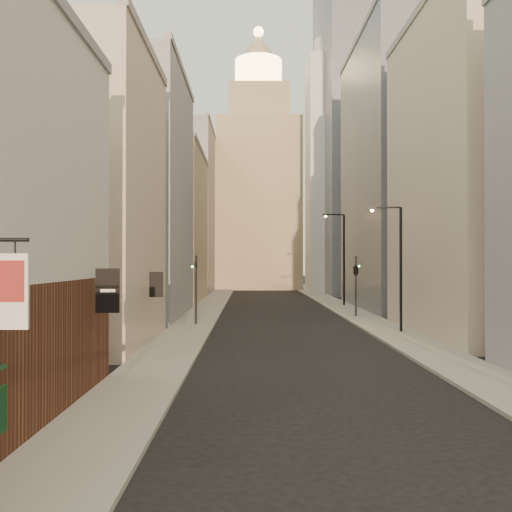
{
  "coord_description": "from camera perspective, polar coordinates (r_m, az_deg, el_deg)",
  "views": [
    {
      "loc": [
        -2.5,
        -5.28,
        4.59
      ],
      "look_at": [
        -2.21,
        20.52,
        4.83
      ],
      "focal_mm": 40.0,
      "sensor_mm": 36.0,
      "label": 1
    }
  ],
  "objects": [
    {
      "name": "left_bldg_wingrid",
      "position": [
        86.13,
        -6.99,
        4.4
      ],
      "size": [
        8.0,
        20.0,
        24.0
      ],
      "primitive_type": "cube",
      "color": "gray",
      "rests_on": "ground"
    },
    {
      "name": "right_bldg_wingrid",
      "position": [
        57.77,
        14.04,
        7.85
      ],
      "size": [
        8.0,
        20.0,
        26.0
      ],
      "primitive_type": "cube",
      "color": "gray",
      "rests_on": "ground"
    },
    {
      "name": "left_bldg_beige",
      "position": [
        32.87,
        -17.51,
        5.45
      ],
      "size": [
        8.0,
        12.0,
        16.0
      ],
      "primitive_type": "cube",
      "color": "#C1AE97",
      "rests_on": "ground"
    },
    {
      "name": "left_bldg_tan",
      "position": [
        66.09,
        -8.91,
        2.86
      ],
      "size": [
        8.0,
        18.0,
        17.0
      ],
      "primitive_type": "cube",
      "color": "#9A8965",
      "rests_on": "ground"
    },
    {
      "name": "traffic_light_left",
      "position": [
        40.66,
        -6.04,
        -1.83
      ],
      "size": [
        0.61,
        0.57,
        5.0
      ],
      "rotation": [
        0.0,
        0.0,
        3.45
      ],
      "color": "black",
      "rests_on": "ground"
    },
    {
      "name": "white_tower",
      "position": [
        85.37,
        7.89,
        8.92
      ],
      "size": [
        8.0,
        8.0,
        41.5
      ],
      "color": "silver",
      "rests_on": "ground"
    },
    {
      "name": "traffic_light_right",
      "position": [
        46.77,
        9.96,
        -1.35
      ],
      "size": [
        0.78,
        0.78,
        5.0
      ],
      "rotation": [
        0.0,
        0.0,
        3.36
      ],
      "color": "black",
      "rests_on": "ground"
    },
    {
      "name": "clock_tower",
      "position": [
        98.17,
        0.25,
        7.1
      ],
      "size": [
        14.0,
        14.0,
        44.9
      ],
      "color": "#9A8965",
      "rests_on": "ground"
    },
    {
      "name": "left_bldg_grey",
      "position": [
        48.53,
        -11.99,
        5.88
      ],
      "size": [
        8.0,
        16.0,
        20.0
      ],
      "primitive_type": "cube",
      "color": "gray",
      "rests_on": "ground"
    },
    {
      "name": "sidewalk_left",
      "position": [
        60.58,
        -4.44,
        -4.81
      ],
      "size": [
        3.0,
        140.0,
        0.15
      ],
      "primitive_type": "cube",
      "color": "gray",
      "rests_on": "ground"
    },
    {
      "name": "sidewalk_right",
      "position": [
        61.12,
        7.86,
        -4.77
      ],
      "size": [
        3.0,
        140.0,
        0.15
      ],
      "primitive_type": "cube",
      "color": "gray",
      "rests_on": "ground"
    },
    {
      "name": "right_bldg_beige",
      "position": [
        38.53,
        21.68,
        7.58
      ],
      "size": [
        8.0,
        16.0,
        20.0
      ],
      "primitive_type": "cube",
      "color": "#C1AE97",
      "rests_on": "ground"
    },
    {
      "name": "highrise",
      "position": [
        88.32,
        13.16,
        13.28
      ],
      "size": [
        21.0,
        23.0,
        51.2
      ],
      "color": "gray",
      "rests_on": "ground"
    },
    {
      "name": "streetlamp_far",
      "position": [
        58.65,
        8.58,
        0.23
      ],
      "size": [
        2.38,
        0.96,
        9.41
      ],
      "rotation": [
        0.0,
        0.0,
        0.32
      ],
      "color": "black",
      "rests_on": "ground"
    },
    {
      "name": "streetlamp_mid",
      "position": [
        37.19,
        13.96,
        -0.49
      ],
      "size": [
        2.1,
        0.53,
        8.07
      ],
      "rotation": [
        0.0,
        0.0,
        -0.17
      ],
      "color": "black",
      "rests_on": "ground"
    }
  ]
}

